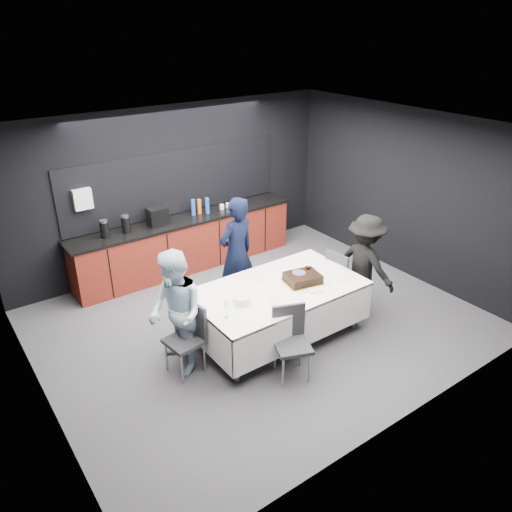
{
  "coord_description": "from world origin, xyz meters",
  "views": [
    {
      "loc": [
        -3.65,
        -5.0,
        4.1
      ],
      "look_at": [
        0.0,
        0.1,
        1.05
      ],
      "focal_mm": 35.0,
      "sensor_mm": 36.0,
      "label": 1
    }
  ],
  "objects_px": {
    "champagne_flute": "(226,306)",
    "chair_near": "(291,337)",
    "person_center": "(236,253)",
    "person_left": "(176,314)",
    "chair_left": "(189,333)",
    "chair_right": "(340,275)",
    "plate_stack": "(242,300)",
    "cake_assembly": "(303,278)",
    "person_right": "(365,264)",
    "party_table": "(277,296)"
  },
  "relations": [
    {
      "from": "cake_assembly",
      "to": "champagne_flute",
      "type": "height_order",
      "value": "champagne_flute"
    },
    {
      "from": "plate_stack",
      "to": "person_left",
      "type": "height_order",
      "value": "person_left"
    },
    {
      "from": "plate_stack",
      "to": "cake_assembly",
      "type": "bearing_deg",
      "value": -1.16
    },
    {
      "from": "person_center",
      "to": "person_left",
      "type": "bearing_deg",
      "value": 22.25
    },
    {
      "from": "person_left",
      "to": "chair_near",
      "type": "bearing_deg",
      "value": 56.01
    },
    {
      "from": "party_table",
      "to": "chair_right",
      "type": "relative_size",
      "value": 2.51
    },
    {
      "from": "cake_assembly",
      "to": "plate_stack",
      "type": "height_order",
      "value": "cake_assembly"
    },
    {
      "from": "chair_near",
      "to": "person_right",
      "type": "bearing_deg",
      "value": 16.25
    },
    {
      "from": "champagne_flute",
      "to": "chair_left",
      "type": "distance_m",
      "value": 0.62
    },
    {
      "from": "chair_left",
      "to": "chair_right",
      "type": "height_order",
      "value": "same"
    },
    {
      "from": "champagne_flute",
      "to": "person_left",
      "type": "bearing_deg",
      "value": 141.15
    },
    {
      "from": "cake_assembly",
      "to": "plate_stack",
      "type": "bearing_deg",
      "value": 178.84
    },
    {
      "from": "party_table",
      "to": "person_center",
      "type": "xyz_separation_m",
      "value": [
        0.02,
        1.03,
        0.24
      ]
    },
    {
      "from": "person_left",
      "to": "person_right",
      "type": "height_order",
      "value": "person_left"
    },
    {
      "from": "person_right",
      "to": "party_table",
      "type": "bearing_deg",
      "value": 75.96
    },
    {
      "from": "champagne_flute",
      "to": "person_left",
      "type": "distance_m",
      "value": 0.63
    },
    {
      "from": "person_right",
      "to": "plate_stack",
      "type": "bearing_deg",
      "value": 79.78
    },
    {
      "from": "cake_assembly",
      "to": "chair_right",
      "type": "bearing_deg",
      "value": 10.59
    },
    {
      "from": "chair_near",
      "to": "chair_right",
      "type": "bearing_deg",
      "value": 26.52
    },
    {
      "from": "plate_stack",
      "to": "champagne_flute",
      "type": "distance_m",
      "value": 0.39
    },
    {
      "from": "party_table",
      "to": "champagne_flute",
      "type": "distance_m",
      "value": 1.03
    },
    {
      "from": "champagne_flute",
      "to": "chair_left",
      "type": "bearing_deg",
      "value": 141.16
    },
    {
      "from": "plate_stack",
      "to": "champagne_flute",
      "type": "relative_size",
      "value": 1.02
    },
    {
      "from": "chair_left",
      "to": "cake_assembly",
      "type": "bearing_deg",
      "value": -5.0
    },
    {
      "from": "chair_near",
      "to": "person_right",
      "type": "relative_size",
      "value": 0.6
    },
    {
      "from": "chair_right",
      "to": "cake_assembly",
      "type": "bearing_deg",
      "value": -169.41
    },
    {
      "from": "person_left",
      "to": "person_center",
      "type": "bearing_deg",
      "value": 125.79
    },
    {
      "from": "champagne_flute",
      "to": "chair_right",
      "type": "xyz_separation_m",
      "value": [
        2.24,
        0.32,
        -0.4
      ]
    },
    {
      "from": "chair_right",
      "to": "plate_stack",
      "type": "bearing_deg",
      "value": -175.5
    },
    {
      "from": "plate_stack",
      "to": "chair_left",
      "type": "relative_size",
      "value": 0.25
    },
    {
      "from": "chair_right",
      "to": "chair_near",
      "type": "xyz_separation_m",
      "value": [
        -1.63,
        -0.82,
        0.0
      ]
    },
    {
      "from": "party_table",
      "to": "cake_assembly",
      "type": "height_order",
      "value": "cake_assembly"
    },
    {
      "from": "cake_assembly",
      "to": "person_center",
      "type": "xyz_separation_m",
      "value": [
        -0.35,
        1.11,
        0.04
      ]
    },
    {
      "from": "chair_left",
      "to": "person_center",
      "type": "height_order",
      "value": "person_center"
    },
    {
      "from": "party_table",
      "to": "chair_right",
      "type": "xyz_separation_m",
      "value": [
        1.28,
        0.09,
        -0.11
      ]
    },
    {
      "from": "chair_left",
      "to": "chair_right",
      "type": "bearing_deg",
      "value": 0.46
    },
    {
      "from": "chair_left",
      "to": "chair_near",
      "type": "height_order",
      "value": "same"
    },
    {
      "from": "plate_stack",
      "to": "person_center",
      "type": "height_order",
      "value": "person_center"
    },
    {
      "from": "chair_right",
      "to": "person_left",
      "type": "height_order",
      "value": "person_left"
    },
    {
      "from": "person_left",
      "to": "person_right",
      "type": "distance_m",
      "value": 2.95
    },
    {
      "from": "person_left",
      "to": "party_table",
      "type": "bearing_deg",
      "value": 88.81
    },
    {
      "from": "chair_near",
      "to": "person_right",
      "type": "height_order",
      "value": "person_right"
    },
    {
      "from": "plate_stack",
      "to": "chair_right",
      "type": "xyz_separation_m",
      "value": [
        1.9,
        0.15,
        -0.3
      ]
    },
    {
      "from": "champagne_flute",
      "to": "chair_near",
      "type": "xyz_separation_m",
      "value": [
        0.61,
        -0.5,
        -0.4
      ]
    },
    {
      "from": "party_table",
      "to": "cake_assembly",
      "type": "distance_m",
      "value": 0.43
    },
    {
      "from": "chair_left",
      "to": "person_center",
      "type": "relative_size",
      "value": 0.53
    },
    {
      "from": "plate_stack",
      "to": "person_right",
      "type": "height_order",
      "value": "person_right"
    },
    {
      "from": "champagne_flute",
      "to": "chair_right",
      "type": "relative_size",
      "value": 0.24
    },
    {
      "from": "party_table",
      "to": "chair_left",
      "type": "bearing_deg",
      "value": 177.1
    },
    {
      "from": "champagne_flute",
      "to": "person_left",
      "type": "xyz_separation_m",
      "value": [
        -0.48,
        0.39,
        -0.12
      ]
    }
  ]
}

